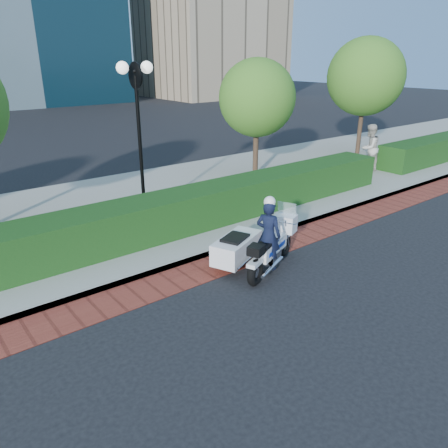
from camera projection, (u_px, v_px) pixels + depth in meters
ground at (231, 305)px, 8.40m from camera, size 120.00×120.00×0.00m
brick_strip at (187, 276)px, 9.50m from camera, size 60.00×1.00×0.01m
sidewalk at (101, 217)px, 12.77m from camera, size 60.00×8.00×0.15m
hedge_main at (139, 221)px, 10.80m from camera, size 18.00×1.20×1.00m
lamppost at (138, 116)px, 11.72m from camera, size 1.02×0.70×4.21m
tree_c at (257, 98)px, 15.82m from camera, size 2.80×2.80×4.30m
tree_d at (366, 77)px, 19.38m from camera, size 3.40×3.40×5.16m
police_motorcycle at (256, 243)px, 9.64m from camera, size 2.26×1.69×1.78m
pedestrian at (369, 148)px, 17.16m from camera, size 0.94×0.75×1.87m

